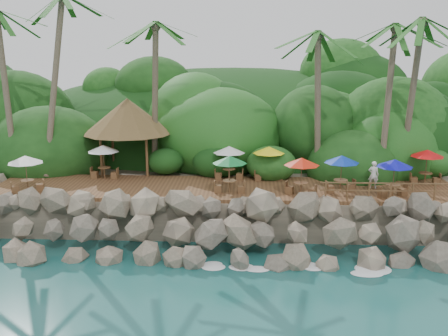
{
  "coord_description": "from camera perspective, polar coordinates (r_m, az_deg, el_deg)",
  "views": [
    {
      "loc": [
        1.34,
        -22.31,
        10.09
      ],
      "look_at": [
        0.0,
        6.0,
        3.4
      ],
      "focal_mm": 41.86,
      "sensor_mm": 36.0,
      "label": 1
    }
  ],
  "objects": [
    {
      "name": "ground",
      "position": [
        24.52,
        -0.68,
        -11.01
      ],
      "size": [
        140.0,
        140.0,
        0.0
      ],
      "primitive_type": "plane",
      "color": "#19514F",
      "rests_on": "ground"
    },
    {
      "name": "waiter",
      "position": [
        30.09,
        16.01,
        -0.73
      ],
      "size": [
        0.66,
        0.53,
        1.55
      ],
      "primitive_type": "imported",
      "rotation": [
        0.0,
        0.0,
        2.82
      ],
      "color": "white",
      "rests_on": "terrace"
    },
    {
      "name": "dining_clusters",
      "position": [
        28.9,
        3.57,
        1.07
      ],
      "size": [
        23.94,
        5.08,
        2.04
      ],
      "color": "brown",
      "rests_on": "terrace"
    },
    {
      "name": "palapa",
      "position": [
        33.17,
        -10.48,
        5.61
      ],
      "size": [
        5.55,
        5.55,
        4.6
      ],
      "color": "brown",
      "rests_on": "ground"
    },
    {
      "name": "jungle_hill",
      "position": [
        46.93,
        1.01,
        0.86
      ],
      "size": [
        44.8,
        28.0,
        15.4
      ],
      "primitive_type": "ellipsoid",
      "color": "#143811",
      "rests_on": "ground"
    },
    {
      "name": "railing",
      "position": [
        28.06,
        18.86,
        -2.29
      ],
      "size": [
        8.3,
        0.1,
        1.0
      ],
      "color": "brown",
      "rests_on": "terrace"
    },
    {
      "name": "palms",
      "position": [
        30.97,
        -0.49,
        16.12
      ],
      "size": [
        29.81,
        7.23,
        11.94
      ],
      "color": "brown",
      "rests_on": "ground"
    },
    {
      "name": "jungle_foliage",
      "position": [
        38.68,
        0.63,
        -1.84
      ],
      "size": [
        44.0,
        16.0,
        12.0
      ],
      "primitive_type": null,
      "color": "#143811",
      "rests_on": "ground"
    },
    {
      "name": "seawall",
      "position": [
        25.94,
        -0.42,
        -6.88
      ],
      "size": [
        29.0,
        4.0,
        2.3
      ],
      "primitive_type": null,
      "color": "gray",
      "rests_on": "ground"
    },
    {
      "name": "land_base",
      "position": [
        39.39,
        0.69,
        0.01
      ],
      "size": [
        32.0,
        25.2,
        2.1
      ],
      "primitive_type": "cube",
      "color": "gray",
      "rests_on": "ground"
    },
    {
      "name": "foam_line",
      "position": [
        24.78,
        -0.64,
        -10.67
      ],
      "size": [
        25.2,
        0.8,
        0.06
      ],
      "color": "white",
      "rests_on": "ground"
    },
    {
      "name": "terrace",
      "position": [
        29.42,
        0.0,
        -2.28
      ],
      "size": [
        26.0,
        5.0,
        0.2
      ],
      "primitive_type": "cube",
      "color": "brown",
      "rests_on": "land_base"
    }
  ]
}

